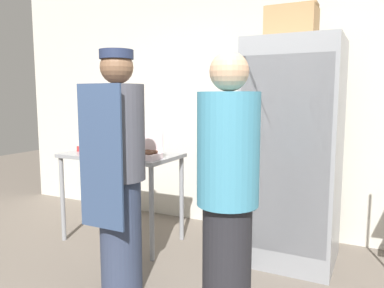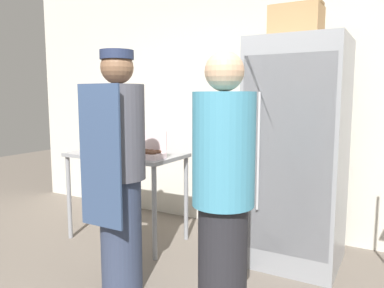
% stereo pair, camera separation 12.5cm
% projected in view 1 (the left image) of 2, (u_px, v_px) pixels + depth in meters
% --- Properties ---
extents(back_wall, '(6.40, 0.12, 2.85)m').
position_uv_depth(back_wall, '(252.00, 98.00, 4.01)').
color(back_wall, silver).
rests_on(back_wall, ground_plane).
extents(refrigerator, '(0.77, 0.75, 1.92)m').
position_uv_depth(refrigerator, '(292.00, 153.00, 3.23)').
color(refrigerator, gray).
rests_on(refrigerator, ground_plane).
extents(prep_counter, '(1.13, 0.63, 0.88)m').
position_uv_depth(prep_counter, '(121.00, 164.00, 3.70)').
color(prep_counter, gray).
rests_on(prep_counter, ground_plane).
extents(donut_box, '(0.27, 0.20, 0.25)m').
position_uv_depth(donut_box, '(145.00, 153.00, 3.38)').
color(donut_box, silver).
rests_on(donut_box, prep_counter).
extents(blender_pitcher, '(0.12, 0.12, 0.26)m').
position_uv_depth(blender_pitcher, '(134.00, 142.00, 3.67)').
color(blender_pitcher, '#99999E').
rests_on(blender_pitcher, prep_counter).
extents(binder_stack, '(0.28, 0.26, 0.11)m').
position_uv_depth(binder_stack, '(95.00, 145.00, 3.88)').
color(binder_stack, '#B72D2D').
rests_on(binder_stack, prep_counter).
extents(cardboard_storage_box, '(0.42, 0.32, 0.30)m').
position_uv_depth(cardboard_storage_box, '(292.00, 24.00, 3.20)').
color(cardboard_storage_box, '#A87F51').
rests_on(cardboard_storage_box, refrigerator).
extents(person_baker, '(0.37, 0.39, 1.76)m').
position_uv_depth(person_baker, '(119.00, 171.00, 2.67)').
color(person_baker, '#333D56').
rests_on(person_baker, ground_plane).
extents(person_customer, '(0.36, 0.36, 1.69)m').
position_uv_depth(person_customer, '(228.00, 197.00, 2.17)').
color(person_customer, '#232328').
rests_on(person_customer, ground_plane).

